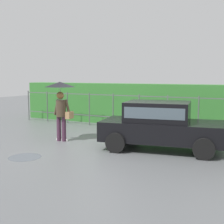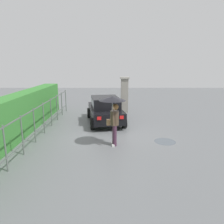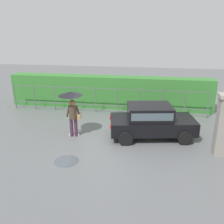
% 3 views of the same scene
% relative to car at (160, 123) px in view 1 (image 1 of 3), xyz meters
% --- Properties ---
extents(ground_plane, '(40.00, 40.00, 0.00)m').
position_rel_car_xyz_m(ground_plane, '(-2.11, -0.51, -0.80)').
color(ground_plane, slate).
extents(car, '(3.94, 2.36, 1.48)m').
position_rel_car_xyz_m(car, '(0.00, 0.00, 0.00)').
color(car, black).
rests_on(car, ground).
extents(pedestrian, '(1.06, 1.06, 2.06)m').
position_rel_car_xyz_m(pedestrian, '(-3.47, -0.42, 0.74)').
color(pedestrian, '#47283D').
rests_on(pedestrian, ground).
extents(fence_section, '(11.14, 0.05, 1.50)m').
position_rel_car_xyz_m(fence_section, '(-2.52, 2.87, 0.02)').
color(fence_section, '#59605B').
rests_on(fence_section, ground).
extents(hedge_row, '(12.09, 0.90, 1.90)m').
position_rel_car_xyz_m(hedge_row, '(-2.52, 3.96, 0.15)').
color(hedge_row, '#387F33').
rests_on(hedge_row, ground).
extents(puddle_near, '(0.91, 0.91, 0.00)m').
position_rel_car_xyz_m(puddle_near, '(-3.05, -2.66, -0.80)').
color(puddle_near, '#4C545B').
rests_on(puddle_near, ground).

